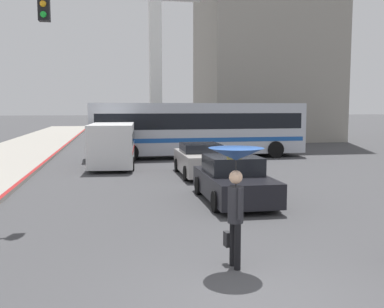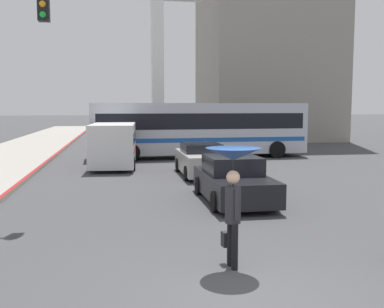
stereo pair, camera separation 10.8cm
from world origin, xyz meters
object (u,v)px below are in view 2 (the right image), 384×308
Objects in this scene: pedestrian_with_umbrella at (233,173)px; monument_cross at (157,26)px; city_bus at (199,127)px; sedan_red at (202,160)px; ambulance_van at (114,142)px; taxi at (233,181)px.

monument_cross is at bearing -9.41° from pedestrian_with_umbrella.
monument_cross is at bearing -172.06° from city_bus.
ambulance_van reaches higher than sedan_red.
monument_cross is (-1.56, 9.07, 7.23)m from city_bus.
monument_cross is at bearing -88.92° from taxi.
taxi is 0.26× the size of monument_cross.
taxi is 9.79m from ambulance_van.
monument_cross reaches higher than ambulance_van.
pedestrian_with_umbrella is (-1.50, -5.61, 1.11)m from taxi.
pedestrian_with_umbrella reaches higher than sedan_red.
city_bus is at bearing -15.57° from pedestrian_with_umbrella.
monument_cross is (-0.40, 21.24, 8.33)m from taxi.
taxi is 1.89× the size of pedestrian_with_umbrella.
sedan_red is 0.26× the size of monument_cross.
ambulance_van is at bearing -105.02° from monument_cross.
city_bus reaches higher than pedestrian_with_umbrella.
pedestrian_with_umbrella is (-2.66, -17.78, 0.01)m from city_bus.
monument_cross reaches higher than sedan_red.
monument_cross is (1.10, 26.85, 7.22)m from pedestrian_with_umbrella.
ambulance_van reaches higher than taxi.
city_bus is 11.71m from monument_cross.
taxi is 0.34× the size of city_bus.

